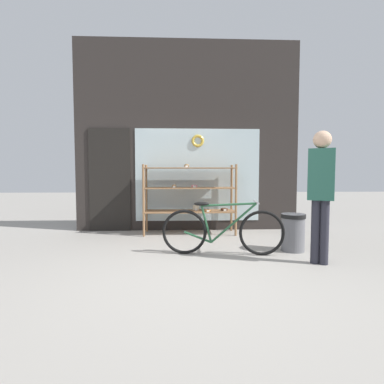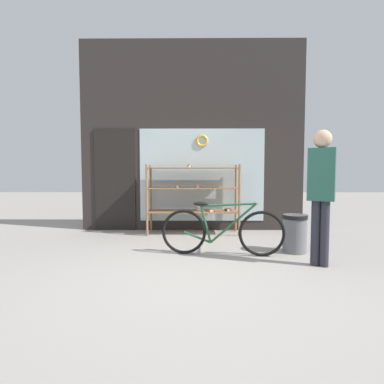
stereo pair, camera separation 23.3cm
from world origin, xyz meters
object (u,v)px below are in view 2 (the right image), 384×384
object	(u,v)px
display_case	(194,191)
trash_bin	(295,232)
pedestrian	(321,186)
bicycle	(222,231)

from	to	relation	value
display_case	trash_bin	xyz separation A→B (m)	(1.52, -1.38, -0.52)
display_case	pedestrian	xyz separation A→B (m)	(1.62, -2.04, 0.20)
pedestrian	trash_bin	distance (m)	0.98
bicycle	pedestrian	bearing A→B (deg)	-15.69
display_case	pedestrian	size ratio (longest dim) A/B	1.03
trash_bin	display_case	bearing A→B (deg)	137.71
trash_bin	pedestrian	bearing A→B (deg)	-81.33
pedestrian	bicycle	bearing A→B (deg)	-173.71
display_case	bicycle	world-z (taller)	display_case
display_case	trash_bin	bearing A→B (deg)	-42.29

